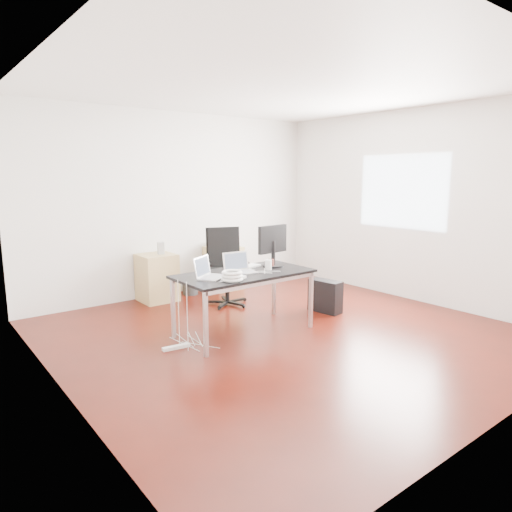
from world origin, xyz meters
TOP-DOWN VIEW (x-y plane):
  - room_shell at (0.04, 0.00)m, footprint 5.00×5.00m
  - desk at (-0.37, 0.30)m, footprint 1.60×0.80m
  - office_chair at (0.18, 1.49)m, footprint 0.62×0.63m
  - filing_cabinet_left at (-0.55, 2.23)m, footprint 0.50×0.50m
  - filing_cabinet_right at (0.64, 2.23)m, footprint 0.50×0.50m
  - pc_tower at (1.00, 0.30)m, footprint 0.26×0.47m
  - wastebasket at (0.02, 2.25)m, footprint 0.31×0.31m
  - power_strip at (-1.26, 0.34)m, footprint 0.31×0.10m
  - laptop_left at (-0.84, 0.32)m, footprint 0.41×0.39m
  - laptop_right at (-0.41, 0.33)m, footprint 0.36×0.29m
  - monitor at (0.13, 0.39)m, footprint 0.45×0.26m
  - keyboard at (-0.20, 0.49)m, footprint 0.46×0.26m
  - cup_white at (-0.05, 0.25)m, footprint 0.09×0.09m
  - cup_brown at (0.07, 0.34)m, footprint 0.10×0.10m
  - cable_coil at (-0.72, 0.05)m, footprint 0.24×0.24m
  - power_adapter at (-0.57, 0.07)m, footprint 0.08×0.08m
  - speaker at (-0.48, 2.20)m, footprint 0.10×0.10m
  - navy_garment at (0.64, 2.27)m, footprint 0.31×0.25m

SIDE VIEW (x-z plane):
  - power_strip at x=-1.26m, z-range 0.00..0.04m
  - wastebasket at x=0.02m, z-range 0.00..0.28m
  - pc_tower at x=1.00m, z-range 0.00..0.44m
  - filing_cabinet_left at x=-0.55m, z-range 0.00..0.70m
  - filing_cabinet_right at x=0.64m, z-range 0.00..0.70m
  - office_chair at x=0.18m, z-range 0.06..1.15m
  - desk at x=-0.37m, z-range 0.31..1.04m
  - keyboard at x=-0.20m, z-range 0.73..0.75m
  - power_adapter at x=-0.57m, z-range 0.73..0.76m
  - navy_garment at x=0.64m, z-range 0.70..0.79m
  - cup_brown at x=0.07m, z-range 0.73..0.83m
  - cable_coil at x=-0.72m, z-range 0.73..0.84m
  - laptop_left at x=-0.84m, z-range 0.67..0.90m
  - laptop_right at x=-0.41m, z-range 0.67..0.90m
  - speaker at x=-0.48m, z-range 0.70..0.88m
  - cup_white at x=-0.05m, z-range 0.73..0.85m
  - monitor at x=0.13m, z-range 0.76..1.27m
  - room_shell at x=0.04m, z-range -1.10..3.90m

